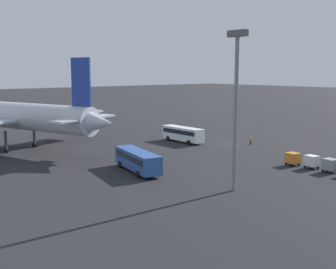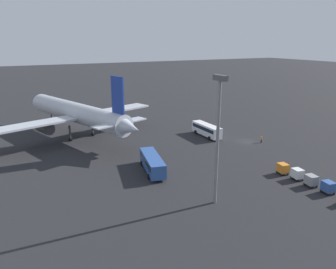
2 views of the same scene
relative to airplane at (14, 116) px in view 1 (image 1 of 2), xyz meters
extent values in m
plane|color=#232326|center=(-23.36, -36.51, -6.48)|extent=(600.00, 600.00, 0.00)
cylinder|color=#B2B7C1|center=(0.53, 0.17, 0.11)|extent=(39.93, 17.19, 5.07)
cone|color=#B2B7C1|center=(-20.11, -6.48, 0.11)|extent=(7.67, 6.36, 4.56)
cube|color=#B2B7C1|center=(2.23, -11.69, -0.52)|extent=(10.68, 19.26, 0.44)
cube|color=navy|center=(-16.74, -5.39, 6.69)|extent=(3.95, 1.58, 8.11)
cube|color=#B2B7C1|center=(-17.12, -5.52, 0.62)|extent=(6.73, 13.40, 0.28)
cylinder|color=#38383D|center=(2.53, -8.67, -2.14)|extent=(5.46, 4.14, 2.79)
cylinder|color=#38383D|center=(-2.40, 2.69, -4.45)|extent=(0.50, 0.50, 4.05)
cylinder|color=black|center=(-2.40, 2.69, -6.03)|extent=(1.01, 0.75, 0.90)
cylinder|color=#38383D|center=(-0.38, -3.58, -4.45)|extent=(0.50, 0.50, 4.05)
cylinder|color=black|center=(-0.38, -3.58, -6.03)|extent=(1.01, 0.75, 0.90)
cube|color=white|center=(-14.68, -30.26, -4.65)|extent=(10.76, 2.62, 2.76)
cube|color=#192333|center=(-14.68, -30.26, -4.16)|extent=(9.90, 2.65, 0.88)
cylinder|color=black|center=(-11.34, -28.95, -5.98)|extent=(1.00, 0.31, 1.00)
cylinder|color=black|center=(-11.36, -31.61, -5.98)|extent=(1.00, 0.31, 1.00)
cylinder|color=black|center=(-18.01, -28.90, -5.98)|extent=(1.00, 0.31, 1.00)
cylinder|color=black|center=(-18.02, -31.57, -5.98)|extent=(1.00, 0.31, 1.00)
cube|color=#2D5199|center=(-29.88, -7.37, -4.69)|extent=(11.78, 5.27, 2.67)
cube|color=#192333|center=(-29.88, -7.37, -4.22)|extent=(10.89, 5.11, 0.86)
cylinder|color=black|center=(-26.10, -6.70, -5.98)|extent=(1.04, 0.51, 1.00)
cylinder|color=black|center=(-26.75, -9.59, -5.98)|extent=(1.04, 0.51, 1.00)
cylinder|color=black|center=(-33.02, -5.15, -5.98)|extent=(1.04, 0.51, 1.00)
cylinder|color=black|center=(-33.66, -8.04, -5.98)|extent=(1.04, 0.51, 1.00)
cylinder|color=#1E1E2D|center=(-25.75, -39.16, -6.05)|extent=(0.32, 0.32, 0.85)
cylinder|color=orange|center=(-25.75, -39.16, -5.30)|extent=(0.38, 0.38, 0.65)
sphere|color=tan|center=(-25.75, -39.16, -4.86)|extent=(0.24, 0.24, 0.24)
cube|color=#38383D|center=(-48.94, -28.98, -6.07)|extent=(2.23, 1.97, 0.10)
cube|color=gray|center=(-48.94, -28.98, -5.22)|extent=(2.12, 1.87, 1.60)
cylinder|color=black|center=(-48.09, -28.46, -6.30)|extent=(0.37, 0.17, 0.36)
cylinder|color=black|center=(-48.28, -29.73, -6.30)|extent=(0.37, 0.17, 0.36)
cylinder|color=black|center=(-49.59, -28.23, -6.30)|extent=(0.37, 0.17, 0.36)
cube|color=#38383D|center=(-45.79, -29.14, -6.07)|extent=(2.23, 1.97, 0.10)
cube|color=silver|center=(-45.79, -29.14, -5.22)|extent=(2.12, 1.87, 1.60)
cylinder|color=black|center=(-44.94, -28.63, -6.30)|extent=(0.37, 0.17, 0.36)
cylinder|color=black|center=(-45.13, -29.89, -6.30)|extent=(0.37, 0.17, 0.36)
cylinder|color=black|center=(-46.44, -28.39, -6.30)|extent=(0.37, 0.17, 0.36)
cylinder|color=black|center=(-46.64, -29.66, -6.30)|extent=(0.37, 0.17, 0.36)
cube|color=#38383D|center=(-42.63, -28.79, -6.07)|extent=(2.23, 1.97, 0.10)
cube|color=orange|center=(-42.63, -28.79, -5.22)|extent=(2.12, 1.87, 1.60)
cylinder|color=black|center=(-41.78, -28.28, -6.30)|extent=(0.37, 0.17, 0.36)
cylinder|color=black|center=(-41.98, -29.54, -6.30)|extent=(0.37, 0.17, 0.36)
cylinder|color=black|center=(-43.29, -28.04, -6.30)|extent=(0.37, 0.17, 0.36)
cylinder|color=black|center=(-43.48, -29.31, -6.30)|extent=(0.37, 0.17, 0.36)
cylinder|color=slate|center=(-46.07, -10.70, 3.06)|extent=(0.50, 0.50, 19.08)
cube|color=#4C4C4C|center=(-46.07, -10.70, 13.00)|extent=(2.80, 0.70, 0.80)
camera|label=1|loc=(-80.27, 28.99, 8.55)|focal=45.00mm
camera|label=2|loc=(-83.90, 17.35, 18.15)|focal=35.00mm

